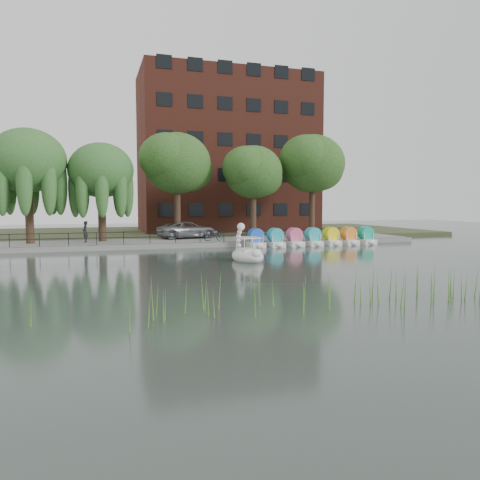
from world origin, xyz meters
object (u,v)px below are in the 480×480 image
minivan (188,229)px  pedestrian (85,230)px  bicycle (213,235)px  swan_boat (247,253)px

minivan → pedestrian: size_ratio=3.15×
minivan → pedestrian: pedestrian is taller
pedestrian → bicycle: bearing=85.1°
minivan → bicycle: bearing=-167.2°
bicycle → swan_boat: 10.77m
minivan → pedestrian: 9.01m
swan_boat → pedestrian: bearing=119.8°
minivan → swan_boat: 14.33m
swan_boat → bicycle: bearing=78.6°
minivan → swan_boat: (0.93, -14.28, -0.76)m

